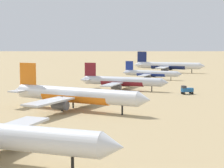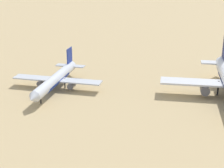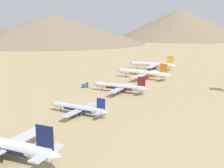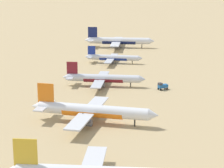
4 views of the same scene
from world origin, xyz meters
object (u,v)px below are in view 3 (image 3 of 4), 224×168
at_px(parked_jet_0, 153,65).
at_px(parked_jet_4, 2,145).
at_px(parked_jet_1, 143,73).
at_px(parked_jet_2, 120,87).
at_px(parked_jet_3, 79,108).
at_px(service_truck, 85,85).

bearing_deg(parked_jet_0, parked_jet_4, 91.09).
height_order(parked_jet_0, parked_jet_1, parked_jet_1).
height_order(parked_jet_0, parked_jet_4, parked_jet_4).
bearing_deg(parked_jet_4, parked_jet_1, -90.75).
distance_m(parked_jet_2, parked_jet_3, 58.39).
height_order(parked_jet_3, service_truck, parked_jet_3).
xyz_separation_m(parked_jet_3, parked_jet_4, (0.78, 57.73, 1.56)).
height_order(parked_jet_1, parked_jet_2, parked_jet_1).
distance_m(parked_jet_0, parked_jet_3, 175.44).
relative_size(parked_jet_1, parked_jet_3, 1.40).
bearing_deg(parked_jet_3, parked_jet_0, -88.29).
bearing_deg(parked_jet_1, parked_jet_4, 89.25).
xyz_separation_m(parked_jet_1, parked_jet_3, (1.49, 116.79, -1.51)).
distance_m(parked_jet_0, parked_jet_1, 58.95).
height_order(parked_jet_2, service_truck, parked_jet_2).
bearing_deg(service_truck, parked_jet_3, 115.31).
height_order(parked_jet_2, parked_jet_3, parked_jet_2).
bearing_deg(parked_jet_4, parked_jet_3, -90.78).
xyz_separation_m(parked_jet_0, parked_jet_1, (-6.71, 58.57, -0.03)).
distance_m(parked_jet_1, parked_jet_4, 174.53).
bearing_deg(parked_jet_0, service_truck, 77.51).
bearing_deg(parked_jet_2, parked_jet_0, -86.56).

